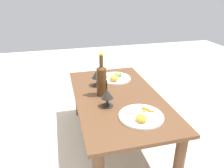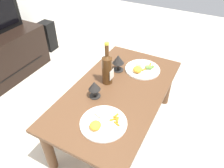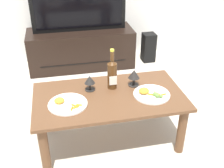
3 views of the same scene
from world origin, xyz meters
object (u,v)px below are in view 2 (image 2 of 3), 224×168
Objects in this scene: dining_table at (118,98)px; wine_bottle at (107,68)px; dinner_plate_left at (103,123)px; floor_speaker at (48,36)px; goblet_right at (118,60)px; goblet_left at (94,87)px; dinner_plate_right at (142,69)px.

dining_table is 0.25m from wine_bottle.
dining_table is at bearing 10.58° from dinner_plate_left.
dining_table is 0.35m from dinner_plate_left.
goblet_right is at bearing -115.31° from floor_speaker.
dinner_plate_right is at bearing -21.18° from goblet_left.
wine_bottle reaches higher than floor_speaker.
wine_bottle is at bearing 147.17° from dinner_plate_right.
dining_table is at bearing 168.85° from dinner_plate_right.
wine_bottle is 1.16× the size of dinner_plate_left.
dinner_plate_right reaches higher than dinner_plate_left.
goblet_right is 0.22m from dinner_plate_right.
goblet_left reaches higher than dinner_plate_left.
goblet_right is at bearing -0.01° from wine_bottle.
dining_table is 4.02× the size of dinner_plate_left.
goblet_right is at bearing 117.44° from dinner_plate_right.
goblet_left is at bearing 158.82° from dinner_plate_right.
goblet_right reaches higher than dinner_plate_left.
floor_speaker is 1.94m from dinner_plate_left.
floor_speaker is (0.84, 1.46, -0.18)m from dining_table.
goblet_left is 0.45× the size of dinner_plate_right.
dinner_plate_left is at bearing -138.13° from goblet_left.
wine_bottle is 0.19m from goblet_left.
floor_speaker is at bearing 59.71° from wine_bottle.
dinner_plate_left is at bearing 179.84° from dinner_plate_right.
goblet_right is at bearing 0.00° from goblet_left.
dinner_plate_left reaches higher than dining_table.
goblet_right is (0.18, -0.00, -0.04)m from wine_bottle.
goblet_right is (-0.60, -1.35, 0.35)m from floor_speaker.
dinner_plate_right reaches higher than floor_speaker.
floor_speaker is 1.12× the size of wine_bottle.
goblet_left reaches higher than dinner_plate_right.
floor_speaker is 1.61m from wine_bottle.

